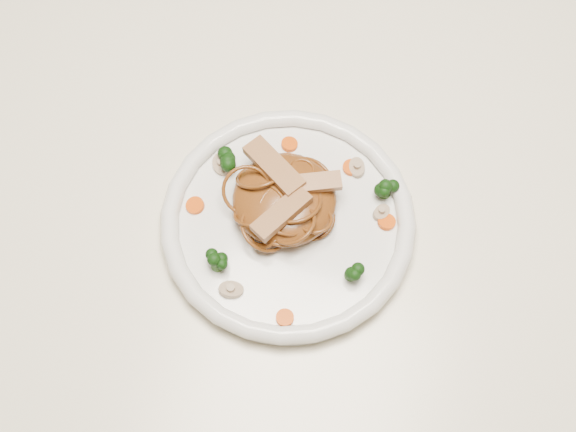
% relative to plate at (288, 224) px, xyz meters
% --- Properties ---
extents(ground, '(4.00, 4.00, 0.00)m').
position_rel_plate_xyz_m(ground, '(0.00, 0.08, -0.76)').
color(ground, '#57311E').
rests_on(ground, ground).
extents(table, '(1.20, 0.80, 0.75)m').
position_rel_plate_xyz_m(table, '(0.00, 0.08, -0.11)').
color(table, '#F2EACD').
rests_on(table, ground).
extents(plate, '(0.31, 0.31, 0.02)m').
position_rel_plate_xyz_m(plate, '(0.00, 0.00, 0.00)').
color(plate, white).
rests_on(plate, table).
extents(noodle_mound, '(0.12, 0.12, 0.04)m').
position_rel_plate_xyz_m(noodle_mound, '(-0.01, 0.02, 0.02)').
color(noodle_mound, brown).
rests_on(noodle_mound, plate).
extents(chicken_a, '(0.06, 0.04, 0.01)m').
position_rel_plate_xyz_m(chicken_a, '(0.02, 0.03, 0.04)').
color(chicken_a, '#A37A4D').
rests_on(chicken_a, noodle_mound).
extents(chicken_b, '(0.08, 0.06, 0.01)m').
position_rel_plate_xyz_m(chicken_b, '(-0.03, 0.04, 0.04)').
color(chicken_b, '#A37A4D').
rests_on(chicken_b, noodle_mound).
extents(chicken_c, '(0.05, 0.07, 0.01)m').
position_rel_plate_xyz_m(chicken_c, '(-0.00, -0.01, 0.04)').
color(chicken_c, '#A37A4D').
rests_on(chicken_c, noodle_mound).
extents(broccoli_0, '(0.03, 0.03, 0.03)m').
position_rel_plate_xyz_m(broccoli_0, '(0.09, 0.06, 0.02)').
color(broccoli_0, '#0C340B').
rests_on(broccoli_0, plate).
extents(broccoli_1, '(0.03, 0.03, 0.03)m').
position_rel_plate_xyz_m(broccoli_1, '(-0.08, 0.04, 0.02)').
color(broccoli_1, '#0C340B').
rests_on(broccoli_1, plate).
extents(broccoli_2, '(0.03, 0.03, 0.03)m').
position_rel_plate_xyz_m(broccoli_2, '(-0.05, -0.07, 0.02)').
color(broccoli_2, '#0C340B').
rests_on(broccoli_2, plate).
extents(broccoli_3, '(0.03, 0.03, 0.03)m').
position_rel_plate_xyz_m(broccoli_3, '(0.08, -0.04, 0.02)').
color(broccoli_3, '#0C340B').
rests_on(broccoli_3, plate).
extents(carrot_0, '(0.03, 0.03, 0.00)m').
position_rel_plate_xyz_m(carrot_0, '(0.05, 0.08, 0.01)').
color(carrot_0, '#E45208').
rests_on(carrot_0, plate).
extents(carrot_1, '(0.02, 0.02, 0.00)m').
position_rel_plate_xyz_m(carrot_1, '(-0.10, -0.01, 0.01)').
color(carrot_1, '#E45208').
rests_on(carrot_1, plate).
extents(carrot_2, '(0.03, 0.03, 0.00)m').
position_rel_plate_xyz_m(carrot_2, '(0.10, 0.03, 0.01)').
color(carrot_2, '#E45208').
rests_on(carrot_2, plate).
extents(carrot_3, '(0.02, 0.02, 0.00)m').
position_rel_plate_xyz_m(carrot_3, '(-0.03, 0.09, 0.01)').
color(carrot_3, '#E45208').
rests_on(carrot_3, plate).
extents(carrot_4, '(0.02, 0.02, 0.00)m').
position_rel_plate_xyz_m(carrot_4, '(0.03, -0.10, 0.01)').
color(carrot_4, '#E45208').
rests_on(carrot_4, plate).
extents(mushroom_0, '(0.03, 0.03, 0.01)m').
position_rel_plate_xyz_m(mushroom_0, '(-0.03, -0.09, 0.01)').
color(mushroom_0, '#C7B095').
rests_on(mushroom_0, plate).
extents(mushroom_1, '(0.03, 0.03, 0.01)m').
position_rel_plate_xyz_m(mushroom_1, '(0.09, 0.04, 0.01)').
color(mushroom_1, '#C7B095').
rests_on(mushroom_1, plate).
extents(mushroom_2, '(0.04, 0.04, 0.01)m').
position_rel_plate_xyz_m(mushroom_2, '(-0.09, 0.04, 0.01)').
color(mushroom_2, '#C7B095').
rests_on(mushroom_2, plate).
extents(mushroom_3, '(0.03, 0.03, 0.01)m').
position_rel_plate_xyz_m(mushroom_3, '(0.05, 0.08, 0.01)').
color(mushroom_3, '#C7B095').
rests_on(mushroom_3, plate).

